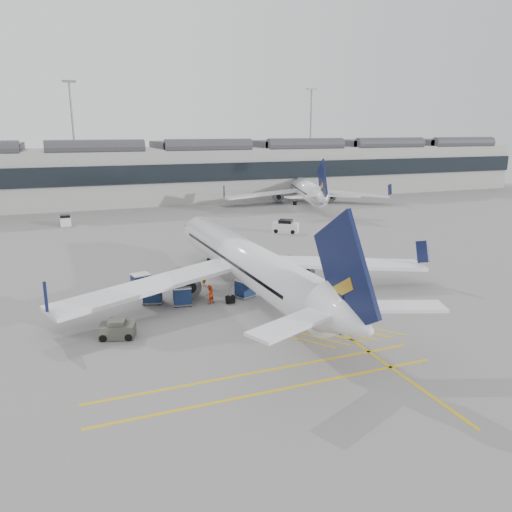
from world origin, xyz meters
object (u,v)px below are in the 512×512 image
object	(u,v)px
pushback_tug	(117,330)
belt_loader	(253,287)
baggage_cart_a	(245,288)
ramp_agent_b	(210,294)
airliner_main	(248,263)
ramp_agent_a	(204,278)

from	to	relation	value
pushback_tug	belt_loader	bearing A→B (deg)	41.35
pushback_tug	baggage_cart_a	bearing A→B (deg)	40.19
baggage_cart_a	pushback_tug	distance (m)	13.03
baggage_cart_a	ramp_agent_b	world-z (taller)	ramp_agent_b
airliner_main	baggage_cart_a	distance (m)	2.30
airliner_main	pushback_tug	xyz separation A→B (m)	(-12.51, -5.85, -2.41)
belt_loader	baggage_cart_a	xyz separation A→B (m)	(-1.06, -0.78, 0.34)
ramp_agent_a	pushback_tug	distance (m)	13.48
ramp_agent_a	pushback_tug	world-z (taller)	ramp_agent_a
baggage_cart_a	pushback_tug	xyz separation A→B (m)	(-11.95, -5.18, -0.29)
belt_loader	ramp_agent_a	distance (m)	5.27
belt_loader	ramp_agent_b	xyz separation A→B (m)	(-4.59, -1.29, 0.28)
ramp_agent_b	pushback_tug	distance (m)	9.63
belt_loader	ramp_agent_a	world-z (taller)	belt_loader
airliner_main	ramp_agent_a	world-z (taller)	airliner_main
pushback_tug	ramp_agent_a	bearing A→B (deg)	62.92
airliner_main	pushback_tug	size ratio (longest dim) A/B	13.68
baggage_cart_a	ramp_agent_b	size ratio (longest dim) A/B	1.17
ramp_agent_a	ramp_agent_b	world-z (taller)	ramp_agent_b
ramp_agent_a	baggage_cart_a	bearing A→B (deg)	-105.44
belt_loader	pushback_tug	bearing A→B (deg)	-159.54
airliner_main	ramp_agent_b	size ratio (longest dim) A/B	22.79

